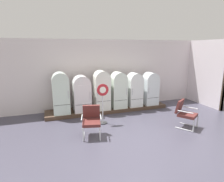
% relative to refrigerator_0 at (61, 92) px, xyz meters
% --- Properties ---
extents(ground, '(12.00, 10.00, 0.05)m').
position_rel_refrigerator_0_xyz_m(ground, '(1.96, -2.91, -1.04)').
color(ground, '#403E4C').
extents(back_wall, '(11.76, 0.12, 3.03)m').
position_rel_refrigerator_0_xyz_m(back_wall, '(1.96, 0.75, 0.52)').
color(back_wall, silver).
rests_on(back_wall, ground).
extents(side_wall_right, '(0.16, 2.20, 3.03)m').
position_rel_refrigerator_0_xyz_m(side_wall_right, '(6.62, -0.43, 0.49)').
color(side_wall_right, silver).
rests_on(side_wall_right, ground).
extents(display_plinth, '(5.24, 0.95, 0.15)m').
position_rel_refrigerator_0_xyz_m(display_plinth, '(1.96, 0.12, -0.94)').
color(display_plinth, '#4A3629').
rests_on(display_plinth, ground).
extents(refrigerator_0, '(0.63, 0.67, 1.63)m').
position_rel_refrigerator_0_xyz_m(refrigerator_0, '(0.00, 0.00, 0.00)').
color(refrigerator_0, silver).
rests_on(refrigerator_0, display_plinth).
extents(refrigerator_1, '(0.68, 0.72, 1.47)m').
position_rel_refrigerator_0_xyz_m(refrigerator_1, '(0.81, 0.03, -0.09)').
color(refrigerator_1, white).
rests_on(refrigerator_1, display_plinth).
extents(refrigerator_2, '(0.62, 0.64, 1.63)m').
position_rel_refrigerator_0_xyz_m(refrigerator_2, '(1.65, -0.01, 0.00)').
color(refrigerator_2, white).
rests_on(refrigerator_2, display_plinth).
extents(refrigerator_3, '(0.62, 0.63, 1.54)m').
position_rel_refrigerator_0_xyz_m(refrigerator_3, '(2.39, -0.02, -0.05)').
color(refrigerator_3, silver).
rests_on(refrigerator_3, display_plinth).
extents(refrigerator_4, '(0.60, 0.67, 1.47)m').
position_rel_refrigerator_0_xyz_m(refrigerator_4, '(3.14, 0.00, -0.08)').
color(refrigerator_4, white).
rests_on(refrigerator_4, display_plinth).
extents(refrigerator_5, '(0.61, 0.65, 1.46)m').
position_rel_refrigerator_0_xyz_m(refrigerator_5, '(3.92, -0.01, -0.09)').
color(refrigerator_5, white).
rests_on(refrigerator_5, display_plinth).
extents(armchair_left, '(0.70, 0.77, 0.95)m').
position_rel_refrigerator_0_xyz_m(armchair_left, '(0.74, -2.04, -0.48)').
color(armchair_left, silver).
rests_on(armchair_left, ground).
extents(armchair_right, '(0.81, 0.85, 0.95)m').
position_rel_refrigerator_0_xyz_m(armchair_right, '(3.90, -2.42, -0.48)').
color(armchair_right, silver).
rests_on(armchair_right, ground).
extents(sign_stand, '(0.42, 0.32, 1.45)m').
position_rel_refrigerator_0_xyz_m(sign_stand, '(1.35, -1.20, -0.33)').
color(sign_stand, '#2D2D30').
rests_on(sign_stand, ground).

